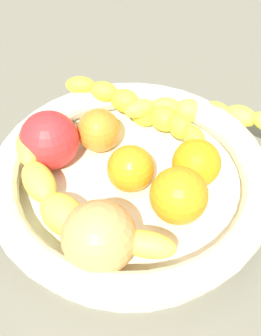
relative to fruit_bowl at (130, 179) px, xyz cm
name	(u,v)px	position (x,y,z in cm)	size (l,w,h in cm)	color
kitchen_counter	(130,202)	(0.00, 0.00, -4.49)	(120.00, 120.00, 3.00)	#6A6858
fruit_bowl	(130,179)	(0.00, 0.00, 0.00)	(34.08, 34.08, 5.77)	silver
banana_draped_left	(70,205)	(-3.06, 8.09, 1.98)	(23.62, 14.44, 5.17)	yellow
banana_draped_right	(202,113)	(6.87, -12.49, 1.74)	(11.94, 18.93, 4.24)	yellow
banana_arching_top	(141,110)	(9.64, -4.75, 2.05)	(18.58, 14.45, 5.50)	yellow
orange_front	(131,169)	(-0.02, -0.02, 1.92)	(5.73, 5.73, 5.73)	orange
orange_mid_left	(99,130)	(7.69, 1.77, 1.89)	(5.67, 5.67, 5.67)	orange
orange_mid_right	(196,163)	(-1.73, -7.77, 2.02)	(5.93, 5.93, 5.93)	orange
orange_rear	(179,195)	(-5.93, -3.71, 2.38)	(6.65, 6.65, 6.65)	orange
peach_blush	(99,237)	(-8.87, 6.31, 2.98)	(7.85, 7.85, 7.85)	#E79D56
tomato_red	(49,140)	(7.00, 8.27, 2.76)	(7.41, 7.41, 7.41)	red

